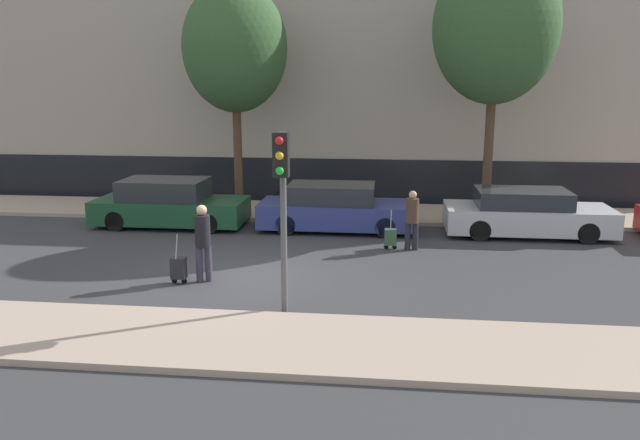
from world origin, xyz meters
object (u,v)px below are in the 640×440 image
(parked_car_1, at_px, (336,209))
(parked_car_2, at_px, (526,214))
(parked_car_0, at_px, (169,204))
(traffic_light, at_px, (282,187))
(pedestrian_right, at_px, (412,217))
(parked_bicycle, at_px, (298,201))
(trolley_right, at_px, (391,237))
(bare_tree_down_street, at_px, (496,27))
(bare_tree_near_crossing, at_px, (235,48))
(trolley_left, at_px, (179,268))
(pedestrian_left, at_px, (203,238))

(parked_car_1, distance_m, parked_car_2, 5.52)
(parked_car_2, bearing_deg, parked_car_0, 179.92)
(traffic_light, bearing_deg, parked_car_1, 87.01)
(parked_car_0, relative_size, pedestrian_right, 2.90)
(traffic_light, height_order, parked_bicycle, traffic_light)
(trolley_right, distance_m, bare_tree_down_street, 7.23)
(trolley_right, distance_m, bare_tree_near_crossing, 8.33)
(trolley_left, relative_size, bare_tree_down_street, 0.14)
(pedestrian_right, distance_m, bare_tree_near_crossing, 8.36)
(parked_car_2, relative_size, pedestrian_left, 2.69)
(parked_car_0, distance_m, trolley_right, 7.08)
(trolley_right, bearing_deg, parked_car_2, 27.26)
(trolley_right, bearing_deg, parked_car_1, 128.87)
(parked_bicycle, bearing_deg, traffic_light, -83.30)
(parked_car_0, height_order, bare_tree_near_crossing, bare_tree_near_crossing)
(pedestrian_left, distance_m, bare_tree_down_street, 10.94)
(parked_car_0, height_order, parked_car_1, parked_car_0)
(pedestrian_left, relative_size, trolley_left, 1.54)
(trolley_left, distance_m, bare_tree_near_crossing, 9.14)
(pedestrian_right, xyz_separation_m, traffic_light, (-2.56, -5.07, 1.60))
(pedestrian_left, relative_size, parked_bicycle, 0.98)
(parked_car_2, xyz_separation_m, bare_tree_down_street, (-0.94, 1.52, 5.29))
(parked_car_2, distance_m, bare_tree_down_street, 5.58)
(pedestrian_left, distance_m, trolley_right, 5.27)
(parked_car_1, xyz_separation_m, parked_bicycle, (-1.43, 1.90, -0.16))
(trolley_right, relative_size, bare_tree_down_street, 0.13)
(parked_car_2, relative_size, parked_bicycle, 2.64)
(parked_car_1, height_order, pedestrian_left, pedestrian_left)
(parked_bicycle, distance_m, bare_tree_down_street, 8.10)
(parked_car_1, xyz_separation_m, traffic_light, (-0.37, -7.10, 1.84))
(parked_car_0, bearing_deg, pedestrian_right, -15.35)
(pedestrian_right, bearing_deg, parked_car_1, 136.98)
(trolley_left, xyz_separation_m, traffic_light, (2.62, -1.65, 2.14))
(parked_car_0, xyz_separation_m, trolley_right, (6.78, -2.01, -0.34))
(parked_car_0, bearing_deg, parked_bicycle, 27.20)
(bare_tree_down_street, bearing_deg, bare_tree_near_crossing, 175.31)
(parked_car_2, relative_size, trolley_left, 4.14)
(trolley_left, bearing_deg, parked_car_2, 32.51)
(traffic_light, bearing_deg, parked_bicycle, 96.70)
(parked_car_2, relative_size, traffic_light, 1.34)
(parked_car_0, height_order, traffic_light, traffic_light)
(parked_bicycle, relative_size, bare_tree_near_crossing, 0.24)
(parked_bicycle, bearing_deg, parked_car_0, -152.80)
(parked_car_1, relative_size, trolley_left, 4.10)
(parked_car_1, bearing_deg, parked_car_2, -0.30)
(trolley_left, bearing_deg, traffic_light, -32.12)
(parked_car_0, distance_m, bare_tree_down_street, 11.15)
(trolley_left, relative_size, bare_tree_near_crossing, 0.15)
(traffic_light, bearing_deg, bare_tree_near_crossing, 108.58)
(traffic_light, bearing_deg, pedestrian_left, 138.86)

